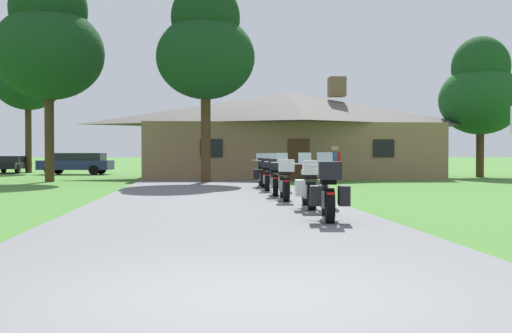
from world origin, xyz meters
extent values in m
plane|color=#42752D|center=(0.00, 20.00, 0.00)|extent=(500.00, 500.00, 0.00)
cube|color=slate|center=(0.00, 18.00, 0.03)|extent=(6.40, 80.00, 0.06)
cylinder|color=black|center=(2.18, 7.13, 0.38)|extent=(0.20, 0.65, 0.64)
cylinder|color=black|center=(1.97, 5.71, 0.38)|extent=(0.24, 0.66, 0.64)
cube|color=silver|center=(2.07, 6.40, 0.44)|extent=(0.34, 0.59, 0.30)
ellipsoid|color=#195B33|center=(2.11, 6.66, 0.89)|extent=(0.37, 0.56, 0.26)
cube|color=black|center=(2.04, 6.20, 0.80)|extent=(0.35, 0.55, 0.10)
cylinder|color=silver|center=(2.17, 7.09, 1.08)|extent=(0.66, 0.13, 0.03)
cylinder|color=silver|center=(2.18, 7.13, 0.74)|extent=(0.09, 0.24, 0.73)
cube|color=#B2BCC6|center=(2.18, 7.19, 1.22)|extent=(0.33, 0.15, 0.27)
sphere|color=silver|center=(2.17, 7.09, 0.94)|extent=(0.11, 0.11, 0.11)
cube|color=black|center=(1.96, 5.66, 1.02)|extent=(0.45, 0.41, 0.32)
cube|color=red|center=(1.94, 5.49, 0.60)|extent=(0.14, 0.05, 0.06)
cylinder|color=silver|center=(2.16, 6.00, 0.28)|extent=(0.15, 0.55, 0.07)
cube|color=black|center=(1.72, 5.79, 0.56)|extent=(0.25, 0.42, 0.36)
cube|color=black|center=(2.24, 5.72, 0.56)|extent=(0.25, 0.42, 0.36)
cylinder|color=black|center=(2.22, 9.75, 0.38)|extent=(0.15, 0.65, 0.64)
cylinder|color=black|center=(2.12, 8.31, 0.38)|extent=(0.20, 0.65, 0.64)
cube|color=silver|center=(2.17, 9.01, 0.44)|extent=(0.30, 0.58, 0.30)
ellipsoid|color=#B2B5BC|center=(2.19, 9.27, 0.89)|extent=(0.33, 0.54, 0.26)
cube|color=black|center=(2.16, 8.81, 0.80)|extent=(0.31, 0.54, 0.10)
cylinder|color=silver|center=(2.22, 9.71, 1.08)|extent=(0.66, 0.08, 0.03)
cylinder|color=silver|center=(2.22, 9.75, 0.74)|extent=(0.08, 0.24, 0.73)
cube|color=#B2BCC6|center=(2.22, 9.81, 1.22)|extent=(0.33, 0.13, 0.27)
sphere|color=silver|center=(2.22, 9.71, 0.94)|extent=(0.11, 0.11, 0.11)
cube|color=silver|center=(2.12, 8.26, 1.02)|extent=(0.42, 0.39, 0.32)
cube|color=red|center=(2.11, 8.10, 0.60)|extent=(0.14, 0.04, 0.06)
cylinder|color=silver|center=(2.28, 8.62, 0.28)|extent=(0.11, 0.55, 0.07)
cube|color=silver|center=(1.87, 8.38, 0.56)|extent=(0.23, 0.41, 0.36)
cube|color=silver|center=(2.38, 8.35, 0.56)|extent=(0.23, 0.41, 0.36)
cylinder|color=black|center=(2.00, 12.27, 0.38)|extent=(0.15, 0.65, 0.64)
cylinder|color=black|center=(1.90, 10.83, 0.38)|extent=(0.20, 0.65, 0.64)
cube|color=silver|center=(1.95, 11.53, 0.44)|extent=(0.30, 0.58, 0.30)
ellipsoid|color=silver|center=(1.97, 11.79, 0.89)|extent=(0.33, 0.54, 0.26)
cube|color=black|center=(1.94, 11.33, 0.80)|extent=(0.31, 0.54, 0.10)
cylinder|color=silver|center=(1.99, 12.23, 1.08)|extent=(0.66, 0.07, 0.03)
cylinder|color=silver|center=(2.00, 12.27, 0.74)|extent=(0.08, 0.24, 0.73)
cube|color=#B2BCC6|center=(2.00, 12.33, 1.22)|extent=(0.33, 0.13, 0.27)
sphere|color=silver|center=(1.99, 12.23, 0.94)|extent=(0.11, 0.11, 0.11)
cube|color=silver|center=(1.90, 10.78, 1.02)|extent=(0.42, 0.39, 0.32)
cube|color=red|center=(1.89, 10.61, 0.60)|extent=(0.14, 0.04, 0.06)
cylinder|color=silver|center=(2.06, 11.14, 0.28)|extent=(0.11, 0.55, 0.07)
cylinder|color=black|center=(2.04, 14.37, 0.38)|extent=(0.18, 0.65, 0.64)
cylinder|color=black|center=(1.88, 12.94, 0.38)|extent=(0.22, 0.65, 0.64)
cube|color=silver|center=(1.96, 13.64, 0.44)|extent=(0.32, 0.58, 0.30)
ellipsoid|color=black|center=(1.99, 13.90, 0.89)|extent=(0.35, 0.55, 0.26)
cube|color=black|center=(1.94, 13.44, 0.80)|extent=(0.33, 0.55, 0.10)
cylinder|color=silver|center=(2.03, 14.33, 1.08)|extent=(0.66, 0.10, 0.03)
cylinder|color=silver|center=(2.04, 14.37, 0.74)|extent=(0.09, 0.24, 0.73)
cube|color=#B2BCC6|center=(2.04, 14.43, 1.22)|extent=(0.33, 0.14, 0.27)
sphere|color=silver|center=(2.03, 14.33, 0.94)|extent=(0.11, 0.11, 0.11)
cube|color=black|center=(1.88, 12.89, 1.02)|extent=(0.44, 0.40, 0.32)
cube|color=red|center=(1.86, 12.72, 0.60)|extent=(0.14, 0.04, 0.06)
cylinder|color=silver|center=(2.06, 13.24, 0.28)|extent=(0.13, 0.55, 0.07)
cylinder|color=black|center=(2.05, 17.04, 0.38)|extent=(0.16, 0.65, 0.64)
cylinder|color=black|center=(1.93, 15.61, 0.38)|extent=(0.21, 0.65, 0.64)
cube|color=silver|center=(1.99, 16.30, 0.44)|extent=(0.31, 0.58, 0.30)
ellipsoid|color=black|center=(2.01, 16.56, 0.89)|extent=(0.34, 0.54, 0.26)
cube|color=black|center=(1.97, 16.11, 0.80)|extent=(0.32, 0.54, 0.10)
cylinder|color=silver|center=(2.05, 17.00, 1.08)|extent=(0.66, 0.09, 0.03)
cylinder|color=silver|center=(2.05, 17.04, 0.74)|extent=(0.08, 0.24, 0.73)
cube|color=#B2BCC6|center=(2.06, 17.10, 1.22)|extent=(0.33, 0.14, 0.27)
sphere|color=silver|center=(2.05, 17.00, 0.94)|extent=(0.11, 0.11, 0.11)
cube|color=black|center=(1.93, 15.56, 1.02)|extent=(0.43, 0.39, 0.32)
cube|color=red|center=(1.91, 15.39, 0.60)|extent=(0.14, 0.04, 0.06)
cylinder|color=silver|center=(2.10, 15.91, 0.28)|extent=(0.12, 0.55, 0.07)
cylinder|color=black|center=(2.07, 19.30, 0.38)|extent=(0.13, 0.64, 0.64)
cylinder|color=black|center=(2.03, 17.86, 0.38)|extent=(0.17, 0.64, 0.64)
cube|color=silver|center=(2.05, 18.56, 0.44)|extent=(0.27, 0.57, 0.30)
ellipsoid|color=orange|center=(2.05, 18.82, 0.89)|extent=(0.31, 0.53, 0.26)
cube|color=black|center=(2.04, 18.36, 0.80)|extent=(0.29, 0.53, 0.10)
cylinder|color=silver|center=(2.06, 19.26, 1.08)|extent=(0.66, 0.05, 0.03)
cylinder|color=silver|center=(2.07, 19.30, 0.74)|extent=(0.07, 0.24, 0.73)
cube|color=#B2BCC6|center=(2.07, 19.36, 1.22)|extent=(0.32, 0.12, 0.27)
sphere|color=silver|center=(2.06, 19.26, 0.94)|extent=(0.11, 0.11, 0.11)
cube|color=black|center=(2.03, 17.81, 1.02)|extent=(0.41, 0.37, 0.32)
cube|color=red|center=(2.02, 17.64, 0.60)|extent=(0.14, 0.03, 0.06)
cylinder|color=silver|center=(2.18, 18.17, 0.28)|extent=(0.08, 0.55, 0.07)
cube|color=black|center=(1.77, 17.91, 0.56)|extent=(0.21, 0.40, 0.36)
cube|color=black|center=(2.29, 17.90, 0.56)|extent=(0.21, 0.40, 0.36)
cube|color=#896B4C|center=(4.58, 29.00, 1.47)|extent=(15.55, 7.54, 2.95)
pyramid|color=#5B5651|center=(4.58, 29.00, 3.86)|extent=(16.49, 7.99, 1.82)
cube|color=brown|center=(7.38, 29.00, 5.12)|extent=(0.90, 0.90, 1.10)
cube|color=#472D19|center=(4.58, 25.20, 1.05)|extent=(1.10, 0.08, 2.10)
cube|color=black|center=(0.23, 25.20, 1.62)|extent=(1.10, 0.06, 0.90)
cube|color=black|center=(8.94, 25.20, 1.62)|extent=(1.10, 0.06, 0.90)
cylinder|color=#75664C|center=(6.04, 23.54, 0.43)|extent=(0.14, 0.14, 0.86)
cylinder|color=#75664C|center=(6.20, 23.61, 0.43)|extent=(0.14, 0.14, 0.86)
cube|color=#A8231E|center=(6.12, 23.57, 1.14)|extent=(0.42, 0.35, 0.56)
cylinder|color=#A8231E|center=(5.91, 23.47, 1.12)|extent=(0.09, 0.09, 0.58)
cylinder|color=#A8231E|center=(6.33, 23.67, 1.12)|extent=(0.09, 0.09, 0.58)
sphere|color=tan|center=(6.12, 23.57, 1.56)|extent=(0.21, 0.21, 0.21)
cylinder|color=#B2AD99|center=(6.12, 23.57, 1.66)|extent=(0.22, 0.22, 0.05)
cylinder|color=#75664C|center=(5.90, 23.03, 0.43)|extent=(0.14, 0.14, 0.86)
cylinder|color=#75664C|center=(5.79, 22.88, 0.43)|extent=(0.14, 0.14, 0.86)
cube|color=#2D56AD|center=(5.85, 22.95, 1.14)|extent=(0.39, 0.42, 0.56)
cylinder|color=#2D56AD|center=(5.98, 23.14, 1.12)|extent=(0.09, 0.09, 0.58)
cylinder|color=#2D56AD|center=(5.71, 22.77, 1.12)|extent=(0.09, 0.09, 0.58)
sphere|color=tan|center=(5.85, 22.95, 1.56)|extent=(0.21, 0.21, 0.21)
cylinder|color=#B2AD99|center=(5.85, 22.95, 1.66)|extent=(0.22, 0.22, 0.05)
cylinder|color=#422D19|center=(-0.08, 22.78, 2.24)|extent=(0.44, 0.44, 4.49)
ellipsoid|color=#143D19|center=(-0.08, 22.78, 5.71)|extent=(4.46, 4.46, 3.79)
ellipsoid|color=#123716|center=(-0.08, 22.78, 7.50)|extent=(3.12, 3.12, 3.35)
cylinder|color=#422D19|center=(-12.53, 40.06, 2.62)|extent=(0.44, 0.44, 5.24)
ellipsoid|color=#143D19|center=(-12.53, 40.06, 6.61)|extent=(4.99, 4.99, 4.24)
ellipsoid|color=#123716|center=(-12.53, 40.06, 8.61)|extent=(3.50, 3.50, 3.75)
cylinder|color=#422D19|center=(15.71, 28.75, 1.58)|extent=(0.44, 0.44, 3.15)
ellipsoid|color=#194C1E|center=(15.71, 28.75, 4.44)|extent=(4.68, 4.68, 3.98)
ellipsoid|color=#16441B|center=(15.71, 28.75, 6.32)|extent=(3.28, 3.28, 3.51)
cylinder|color=#422D19|center=(-7.50, 24.87, 2.35)|extent=(0.44, 0.44, 4.70)
ellipsoid|color=#143D19|center=(-7.50, 24.87, 6.13)|extent=(5.21, 5.21, 4.42)
ellipsoid|color=#123716|center=(-7.50, 24.87, 8.21)|extent=(3.64, 3.64, 3.90)
cube|color=navy|center=(-8.36, 35.64, 0.62)|extent=(4.78, 2.35, 0.60)
cube|color=black|center=(-8.16, 35.61, 1.16)|extent=(3.38, 1.97, 0.48)
cylinder|color=black|center=(-9.88, 34.96, 0.32)|extent=(0.66, 0.29, 0.64)
cylinder|color=black|center=(-9.69, 36.64, 0.32)|extent=(0.66, 0.29, 0.64)
cylinder|color=black|center=(-7.04, 34.63, 0.32)|extent=(0.66, 0.29, 0.64)
cylinder|color=black|center=(-6.85, 36.32, 0.32)|extent=(0.66, 0.29, 0.64)
cube|color=black|center=(-13.54, 39.20, 0.55)|extent=(1.86, 4.21, 0.46)
cube|color=black|center=(-13.54, 39.30, 0.99)|extent=(1.63, 1.90, 0.42)
cylinder|color=black|center=(-14.39, 40.50, 0.32)|extent=(0.22, 0.64, 0.64)
cylinder|color=black|center=(-12.70, 40.51, 0.32)|extent=(0.22, 0.64, 0.64)
cylinder|color=black|center=(-12.68, 37.90, 0.32)|extent=(0.22, 0.64, 0.64)
camera|label=1|loc=(-0.40, -5.30, 1.31)|focal=43.26mm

